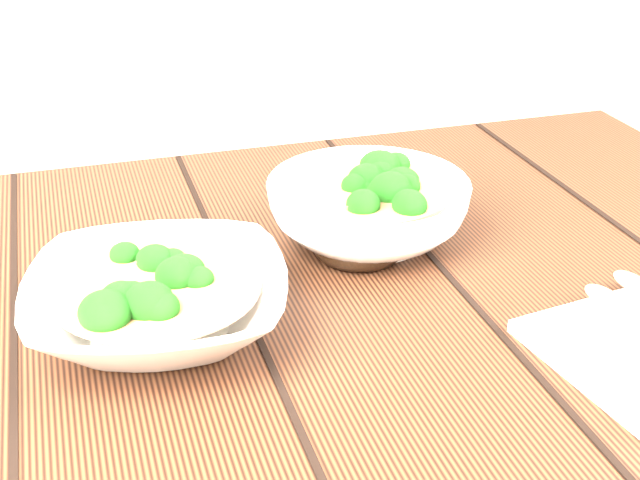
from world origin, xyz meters
TOP-DOWN VIEW (x-y plane):
  - table at (0.00, 0.00)m, footprint 1.20×0.80m
  - soup_bowl_front at (-0.10, -0.01)m, footprint 0.26×0.26m
  - soup_bowl_back at (0.13, 0.11)m, footprint 0.24×0.24m
  - trivet at (0.11, 0.08)m, footprint 0.11×0.11m
  - spoon_left at (0.29, -0.12)m, footprint 0.03×0.17m

SIDE VIEW (x-z plane):
  - table at x=0.00m, z-range 0.26..1.01m
  - trivet at x=0.11m, z-range 0.75..0.77m
  - spoon_left at x=0.29m, z-range 0.76..0.77m
  - soup_bowl_front at x=-0.10m, z-range 0.75..0.81m
  - soup_bowl_back at x=0.13m, z-range 0.75..0.82m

